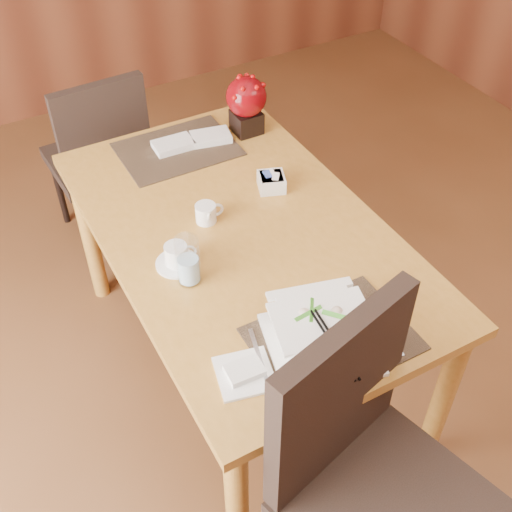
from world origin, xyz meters
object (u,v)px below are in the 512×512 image
soup_setting (322,333)px  water_glass (188,261)px  sugar_caddy (271,182)px  near_chair (369,469)px  coffee_cup (176,257)px  bread_plate (245,374)px  berry_decor (246,102)px  creamer_jug (206,213)px  dining_table (243,250)px  far_chair (101,153)px

soup_setting → water_glass: size_ratio=2.10×
sugar_caddy → near_chair: (-0.29, -1.02, -0.17)m
coffee_cup → soup_setting: bearing=-66.4°
sugar_caddy → bread_plate: size_ratio=0.62×
berry_decor → sugar_caddy: bearing=-105.0°
coffee_cup → water_glass: water_glass is taller
bread_plate → near_chair: bearing=-59.8°
soup_setting → water_glass: (-0.21, 0.42, 0.03)m
water_glass → sugar_caddy: 0.55m
soup_setting → coffee_cup: (-0.22, 0.50, -0.03)m
coffee_cup → creamer_jug: 0.23m
soup_setting → berry_decor: 1.15m
dining_table → soup_setting: size_ratio=4.18×
dining_table → water_glass: bearing=-152.4°
soup_setting → berry_decor: size_ratio=1.50×
creamer_jug → berry_decor: (0.39, 0.44, 0.10)m
water_glass → near_chair: near_chair is taller
dining_table → berry_decor: 0.66m
far_chair → dining_table: bearing=98.2°
dining_table → bread_plate: bread_plate is taller
berry_decor → coffee_cup: bearing=-134.1°
dining_table → near_chair: size_ratio=1.40×
berry_decor → near_chair: size_ratio=0.22×
water_glass → near_chair: (0.17, -0.74, -0.23)m
creamer_jug → dining_table: bearing=-42.7°
coffee_cup → berry_decor: bearing=45.9°
coffee_cup → water_glass: bearing=-86.3°
soup_setting → sugar_caddy: soup_setting is taller
soup_setting → creamer_jug: soup_setting is taller
coffee_cup → far_chair: bearing=86.3°
coffee_cup → sugar_caddy: bearing=23.6°
creamer_jug → near_chair: 0.99m
near_chair → far_chair: bearing=78.6°
soup_setting → water_glass: water_glass is taller
soup_setting → coffee_cup: 0.55m
coffee_cup → bread_plate: 0.49m
soup_setting → coffee_cup: soup_setting is taller
dining_table → creamer_jug: 0.19m
near_chair → far_chair: 1.90m
dining_table → sugar_caddy: sugar_caddy is taller
berry_decor → near_chair: bearing=-105.4°
water_glass → berry_decor: size_ratio=0.71×
dining_table → bread_plate: bearing=-117.4°
water_glass → sugar_caddy: size_ratio=1.81×
dining_table → soup_setting: 0.58m
far_chair → berry_decor: bearing=132.9°
coffee_cup → near_chair: 0.86m
dining_table → creamer_jug: size_ratio=16.12×
water_glass → sugar_caddy: water_glass is taller
bread_plate → far_chair: bearing=87.0°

